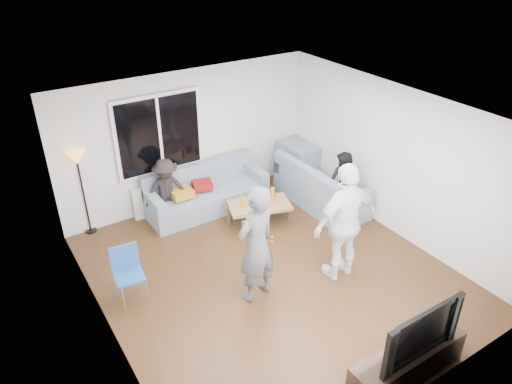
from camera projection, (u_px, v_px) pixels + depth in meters
floor at (271, 274)px, 7.56m from camera, size 5.00×5.50×0.04m
ceiling at (274, 115)px, 6.27m from camera, size 5.00×5.50×0.04m
wall_back at (189, 139)px, 8.94m from camera, size 5.00×0.04×2.60m
wall_front at (427, 318)px, 4.89m from camera, size 5.00×0.04×2.60m
wall_left at (99, 260)px, 5.72m from camera, size 0.04×5.50×2.60m
wall_right at (395, 161)px, 8.10m from camera, size 0.04×5.50×2.60m
window_frame at (159, 134)px, 8.48m from camera, size 1.62×0.06×1.47m
window_glass at (160, 135)px, 8.45m from camera, size 1.50×0.02×1.35m
window_mullion at (160, 135)px, 8.44m from camera, size 0.05×0.03×1.35m
radiator at (166, 196)px, 9.06m from camera, size 1.30×0.12×0.62m
potted_plant at (172, 171)px, 8.86m from camera, size 0.24×0.21×0.37m
vase at (152, 181)px, 8.71m from camera, size 0.21×0.21×0.19m
sofa_back_section at (207, 189)px, 9.04m from camera, size 2.30×0.85×0.85m
sofa_right_section at (321, 184)px, 9.22m from camera, size 2.00×0.85×0.85m
sofa_corner at (303, 161)px, 10.12m from camera, size 0.85×0.85×0.85m
cushion_yellow at (182, 193)px, 8.74m from camera, size 0.38×0.33×0.14m
cushion_red at (202, 185)px, 9.01m from camera, size 0.43×0.39×0.13m
coffee_table at (259, 213)px, 8.72m from camera, size 1.23×0.91×0.40m
pitcher at (259, 203)px, 8.47m from camera, size 0.17×0.17×0.17m
side_chair at (129, 277)px, 6.81m from camera, size 0.44×0.44×0.86m
floor_lamp at (83, 193)px, 8.19m from camera, size 0.32×0.32×1.56m
player_left at (256, 245)px, 6.66m from camera, size 0.74×0.57×1.83m
player_right at (345, 222)px, 7.07m from camera, size 1.13×0.49×1.91m
spectator_right at (343, 186)px, 8.68m from camera, size 0.53×0.66×1.30m
spectator_back at (167, 191)px, 8.60m from camera, size 0.87×0.59×1.23m
tv_console at (407, 363)px, 5.73m from camera, size 1.60×0.40×0.44m
television at (415, 328)px, 5.46m from camera, size 1.20×0.16×0.69m
bottle_c at (257, 197)px, 8.67m from camera, size 0.07×0.07×0.18m
bottle_a at (243, 202)px, 8.50m from camera, size 0.07×0.07×0.19m
bottle_d at (272, 195)px, 8.62m from camera, size 0.07×0.07×0.28m
bottle_e at (273, 192)px, 8.81m from camera, size 0.07×0.07×0.20m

